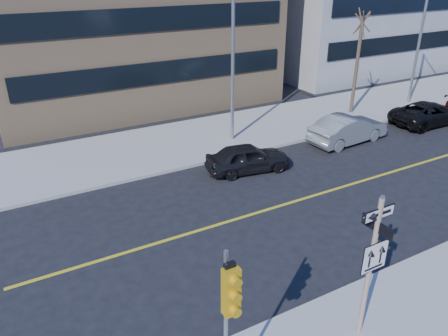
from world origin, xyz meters
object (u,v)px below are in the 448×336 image
parked_car_b (348,129)px  street_tree_west (362,25)px  streetlight_a (235,54)px  traffic_signal (230,303)px  parked_car_a (248,158)px  streetlight_b (424,33)px  parked_car_c (428,113)px  sign_pole (372,261)px

parked_car_b → street_tree_west: street_tree_west is taller
streetlight_a → traffic_signal: bearing=-120.8°
parked_car_a → streetlight_b: streetlight_b is taller
traffic_signal → parked_car_c: bearing=27.7°
parked_car_b → streetlight_a: 7.30m
parked_car_c → traffic_signal: bearing=119.2°
parked_car_a → streetlight_a: 5.43m
sign_pole → traffic_signal: 4.05m
parked_car_a → street_tree_west: (10.25, 3.90, 4.86)m
parked_car_a → parked_car_b: bearing=-76.8°
streetlight_a → streetlight_b: 14.00m
traffic_signal → parked_car_a: size_ratio=1.02×
parked_car_c → parked_car_b: bearing=90.2°
street_tree_west → streetlight_b: bearing=-6.2°
sign_pole → street_tree_west: 19.22m
parked_car_c → streetlight_b: size_ratio=0.61×
sign_pole → streetlight_a: streetlight_a is taller
parked_car_c → sign_pole: bearing=124.5°
sign_pole → streetlight_a: 14.05m
parked_car_b → parked_car_c: 6.34m
sign_pole → traffic_signal: (-4.00, -0.15, 0.59)m
parked_car_a → parked_car_b: (6.61, 0.42, 0.10)m
parked_car_a → parked_car_c: size_ratio=0.80×
sign_pole → street_tree_west: (13.00, 13.81, 3.09)m
parked_car_b → parked_car_c: (6.34, -0.14, -0.09)m
traffic_signal → parked_car_c: traffic_signal is taller
streetlight_b → parked_car_c: bearing=-126.9°
parked_car_a → parked_car_b: 6.62m
streetlight_a → parked_car_c: bearing=-14.7°
parked_car_a → streetlight_b: 16.14m
streetlight_a → street_tree_west: bearing=3.5°
parked_car_b → traffic_signal: bearing=123.9°
parked_car_b → streetlight_b: (8.64, 2.93, 3.99)m
sign_pole → parked_car_c: bearing=33.0°
parked_car_a → sign_pole: bearing=174.1°
sign_pole → streetlight_b: size_ratio=0.51×
sign_pole → parked_car_c: size_ratio=0.83×
traffic_signal → streetlight_b: streetlight_b is taller
streetlight_b → street_tree_west: bearing=173.8°
traffic_signal → streetlight_a: bearing=59.2°
parked_car_a → streetlight_b: size_ratio=0.49×
streetlight_a → streetlight_b: size_ratio=1.00×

